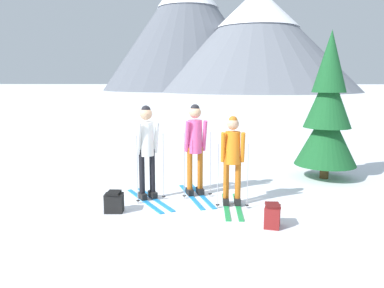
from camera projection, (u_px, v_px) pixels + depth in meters
ground_plane at (183, 197)px, 7.81m from camera, size 400.00×400.00×0.00m
skier_in_white at (147, 148)px, 7.50m from camera, size 1.17×1.59×1.86m
skier_in_pink at (195, 144)px, 7.78m from camera, size 0.84×1.72×1.87m
skier_in_orange at (232, 156)px, 7.17m from camera, size 0.61×1.56×1.69m
pine_tree_near at (328, 112)px, 9.05m from camera, size 1.44×1.44×3.48m
backpack_on_snow_front at (272, 216)px, 6.20m from camera, size 0.30×0.36×0.38m
backpack_on_snow_beside at (114, 202)px, 6.89m from camera, size 0.33×0.28×0.38m
mountain_ridge_distant at (218, 32)px, 82.97m from camera, size 54.69×49.18×27.61m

